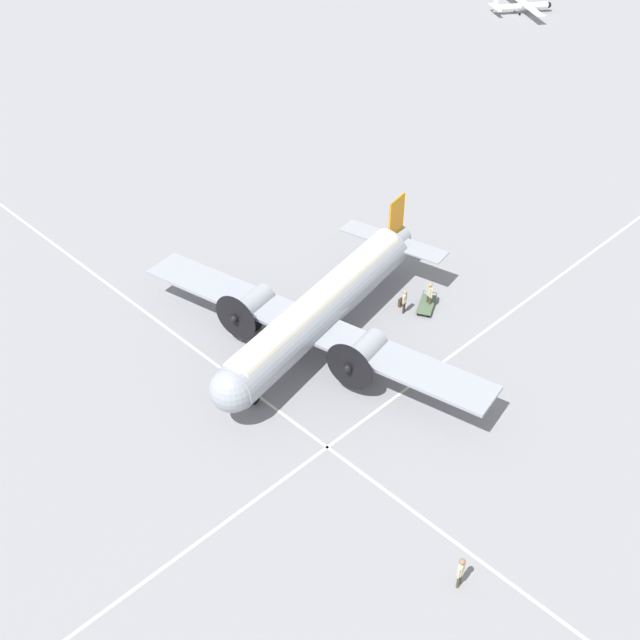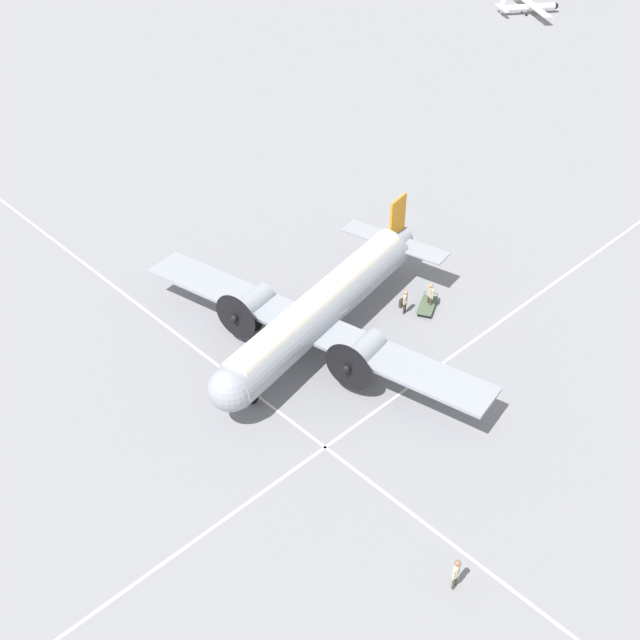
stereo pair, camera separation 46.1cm
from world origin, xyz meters
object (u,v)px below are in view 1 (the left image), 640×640
Objects in this scene: crew_foreground at (461,570)px; traffic_cone at (294,344)px; airliner_main at (316,312)px; baggage_cart at (426,304)px; ramp_agent at (405,299)px; light_aircraft_distant at (523,6)px; passenger_boarding at (429,292)px; suitcase_near_door at (401,302)px.

crew_foreground is 3.02× the size of traffic_cone.
airliner_main is 8.20m from baggage_cart.
light_aircraft_distant reaches higher than ramp_agent.
baggage_cart is at bearing -77.71° from passenger_boarding.
airliner_main is 17.61m from crew_foreground.
crew_foreground is at bearing -28.97° from passenger_boarding.
crew_foreground is at bearing 15.64° from baggage_cart.
suitcase_near_door reaches higher than traffic_cone.
baggage_cart is at bearing 128.82° from suitcase_near_door.
light_aircraft_distant is at bearing -152.81° from suitcase_near_door.
baggage_cart is (-1.01, 1.26, -0.02)m from suitcase_near_door.
light_aircraft_distant is 69.37m from traffic_cone.
crew_foreground is 20.13m from baggage_cart.
passenger_boarding is 3.12× the size of traffic_cone.
traffic_cone is at bearing -46.72° from baggage_cart.
baggage_cart is (-7.55, 2.26, -2.23)m from airliner_main.
ramp_agent is 0.97m from suitcase_near_door.
passenger_boarding is 1.10× the size of ramp_agent.
ramp_agent is at bearing -119.07° from light_aircraft_distant.
light_aircraft_distant is (-62.73, -27.86, -1.68)m from airliner_main.
passenger_boarding is 1.94m from suitcase_near_door.
ramp_agent is at bearing 162.84° from traffic_cone.
light_aircraft_distant reaches higher than crew_foreground.
airliner_main is 9.74× the size of baggage_cart.
passenger_boarding is at bearing 152.01° from airliner_main.
baggage_cart is at bearing 127.70° from ramp_agent.
crew_foreground is 20.22m from passenger_boarding.
ramp_agent is (-13.28, -14.53, -0.07)m from crew_foreground.
airliner_main reaches higher than baggage_cart.
suitcase_near_door is (-6.54, 1.00, -2.21)m from airliner_main.
airliner_main is 68.66m from light_aircraft_distant.
airliner_main reaches higher than traffic_cone.
ramp_agent is (1.51, -0.74, -0.11)m from passenger_boarding.
baggage_cart is at bearing -117.92° from light_aircraft_distant.
airliner_main is 2.58m from traffic_cone.
traffic_cone is (-5.96, -16.79, -0.83)m from crew_foreground.
crew_foreground is 0.20× the size of light_aircraft_distant.
ramp_agent is 1.71m from baggage_cart.
crew_foreground is 1.07× the size of ramp_agent.
ramp_agent is 2.83× the size of traffic_cone.
light_aircraft_distant is at bearing -156.97° from traffic_cone.
ramp_agent is 0.72× the size of baggage_cart.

